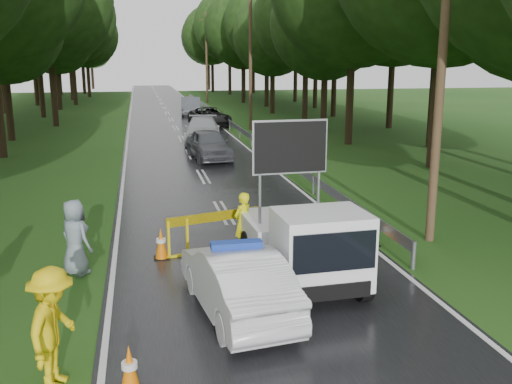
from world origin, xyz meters
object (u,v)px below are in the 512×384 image
object	(u,v)px
queue_car_second	(202,130)
police_sedan	(237,281)
barrier	(214,222)
civilian	(288,240)
work_truck	(304,242)
queue_car_fourth	(191,106)
queue_car_third	(210,117)
officer	(243,223)
queue_car_first	(209,144)

from	to	relation	value
queue_car_second	police_sedan	bearing A→B (deg)	-87.50
barrier	civilian	distance (m)	2.33
work_truck	queue_car_fourth	xyz separation A→B (m)	(1.12, 40.02, -0.16)
police_sedan	queue_car_second	distance (m)	23.99
work_truck	queue_car_second	distance (m)	22.64
queue_car_third	queue_car_fourth	bearing A→B (deg)	85.61
officer	queue_car_first	size ratio (longest dim) A/B	0.37
civilian	queue_car_fourth	bearing A→B (deg)	43.11
officer	queue_car_first	distance (m)	14.42
police_sedan	queue_car_second	size ratio (longest dim) A/B	0.82
police_sedan	work_truck	xyz separation A→B (m)	(1.74, 1.27, 0.28)
police_sedan	queue_car_third	world-z (taller)	police_sedan
queue_car_first	queue_car_fourth	world-z (taller)	queue_car_fourth
barrier	queue_car_fourth	world-z (taller)	queue_car_fourth
police_sedan	officer	world-z (taller)	officer
work_truck	queue_car_third	bearing A→B (deg)	84.38
police_sedan	queue_car_fourth	world-z (taller)	queue_car_fourth
queue_car_second	queue_car_fourth	distance (m)	17.41
queue_car_first	queue_car_second	world-z (taller)	same
officer	queue_car_fourth	world-z (taller)	officer
civilian	queue_car_second	world-z (taller)	civilian
officer	queue_car_third	bearing A→B (deg)	-133.89
civilian	police_sedan	bearing A→B (deg)	-172.83
police_sedan	queue_car_second	bearing A→B (deg)	-102.50
queue_car_first	police_sedan	bearing A→B (deg)	-100.89
civilian	officer	bearing A→B (deg)	73.35
work_truck	queue_car_first	bearing A→B (deg)	87.88
work_truck	civilian	world-z (taller)	work_truck
civilian	queue_car_fourth	size ratio (longest dim) A/B	0.32
barrier	civilian	size ratio (longest dim) A/B	1.61
queue_car_second	civilian	bearing A→B (deg)	-83.85
queue_car_second	queue_car_fourth	size ratio (longest dim) A/B	1.06
officer	queue_car_first	bearing A→B (deg)	-132.05
police_sedan	officer	xyz separation A→B (m)	(0.75, 3.51, 0.13)
civilian	queue_car_third	bearing A→B (deg)	41.44
barrier	queue_car_second	bearing A→B (deg)	68.20
queue_car_third	civilian	bearing A→B (deg)	-101.56
queue_car_second	queue_car_third	world-z (taller)	queue_car_second
police_sedan	queue_car_first	size ratio (longest dim) A/B	0.96
queue_car_first	queue_car_second	xyz separation A→B (m)	(0.34, 6.00, -0.00)
work_truck	queue_car_second	size ratio (longest dim) A/B	0.87
queue_car_third	queue_car_fourth	world-z (taller)	queue_car_fourth
barrier	civilian	world-z (taller)	civilian
barrier	civilian	bearing A→B (deg)	-65.48
queue_car_fourth	queue_car_third	bearing A→B (deg)	-81.79
barrier	queue_car_first	world-z (taller)	queue_car_first
barrier	officer	size ratio (longest dim) A/B	1.55
civilian	queue_car_third	size ratio (longest dim) A/B	0.30
barrier	queue_car_first	size ratio (longest dim) A/B	0.57
civilian	queue_car_fourth	xyz separation A→B (m)	(1.30, 39.28, 0.02)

